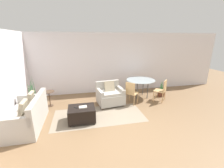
{
  "coord_description": "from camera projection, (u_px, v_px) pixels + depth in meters",
  "views": [
    {
      "loc": [
        -1.07,
        -3.57,
        2.47
      ],
      "look_at": [
        0.17,
        1.99,
        0.75
      ],
      "focal_mm": 24.0,
      "sensor_mm": 36.0,
      "label": 1
    }
  ],
  "objects": [
    {
      "name": "dining_table",
      "position": [
        141.0,
        81.0,
        6.49
      ],
      "size": [
        1.23,
        1.23,
        0.78
      ],
      "color": "#99A8AD",
      "rests_on": "ground_plane"
    },
    {
      "name": "dining_chair_near_left",
      "position": [
        131.0,
        92.0,
        5.79
      ],
      "size": [
        0.59,
        0.59,
        0.9
      ],
      "color": "tan",
      "rests_on": "ground_plane"
    },
    {
      "name": "potted_plant_small",
      "position": [
        161.0,
        92.0,
        6.71
      ],
      "size": [
        0.3,
        0.3,
        0.73
      ],
      "color": "brown",
      "rests_on": "ground_plane"
    },
    {
      "name": "potted_plant",
      "position": [
        33.0,
        102.0,
        5.54
      ],
      "size": [
        0.43,
        0.43,
        1.2
      ],
      "color": "maroon",
      "rests_on": "ground_plane"
    },
    {
      "name": "wall_back",
      "position": [
        102.0,
        64.0,
        6.95
      ],
      "size": [
        12.0,
        0.06,
        2.75
      ],
      "color": "white",
      "rests_on": "ground_plane"
    },
    {
      "name": "dining_chair_near_right",
      "position": [
        162.0,
        89.0,
        6.06
      ],
      "size": [
        0.59,
        0.59,
        0.9
      ],
      "color": "tan",
      "rests_on": "ground_plane"
    },
    {
      "name": "area_rug",
      "position": [
        99.0,
        116.0,
        5.03
      ],
      "size": [
        2.97,
        1.42,
        0.01
      ],
      "color": "gray",
      "rests_on": "ground_plane"
    },
    {
      "name": "side_table",
      "position": [
        49.0,
        96.0,
        5.64
      ],
      "size": [
        0.39,
        0.39,
        0.59
      ],
      "color": "#4C3828",
      "rests_on": "ground_plane"
    },
    {
      "name": "ground_plane",
      "position": [
        121.0,
        129.0,
        4.28
      ],
      "size": [
        20.0,
        20.0,
        0.0
      ],
      "primitive_type": "plane",
      "color": "brown"
    },
    {
      "name": "tv_remote_primary",
      "position": [
        76.0,
        108.0,
        4.56
      ],
      "size": [
        0.11,
        0.14,
        0.01
      ],
      "color": "black",
      "rests_on": "ottoman"
    },
    {
      "name": "couch",
      "position": [
        27.0,
        116.0,
        4.36
      ],
      "size": [
        0.92,
        1.73,
        0.92
      ],
      "color": "#B2ADA3",
      "rests_on": "ground_plane"
    },
    {
      "name": "wall_left",
      "position": [
        8.0,
        76.0,
        4.61
      ],
      "size": [
        0.06,
        12.0,
        2.75
      ],
      "color": "white",
      "rests_on": "ground_plane"
    },
    {
      "name": "ottoman",
      "position": [
        82.0,
        114.0,
        4.64
      ],
      "size": [
        0.81,
        0.65,
        0.46
      ],
      "color": "black",
      "rests_on": "ground_plane"
    },
    {
      "name": "book_stack",
      "position": [
        83.0,
        107.0,
        4.57
      ],
      "size": [
        0.24,
        0.17,
        0.03
      ],
      "color": "beige",
      "rests_on": "ottoman"
    },
    {
      "name": "tv_remote_secondary",
      "position": [
        85.0,
        105.0,
        4.76
      ],
      "size": [
        0.1,
        0.17,
        0.01
      ],
      "color": "black",
      "rests_on": "ottoman"
    },
    {
      "name": "armchair",
      "position": [
        110.0,
        95.0,
        5.83
      ],
      "size": [
        1.06,
        0.93,
        0.92
      ],
      "color": "#B2ADA3",
      "rests_on": "ground_plane"
    }
  ]
}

